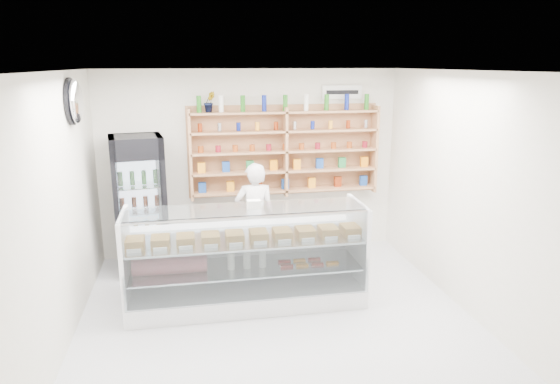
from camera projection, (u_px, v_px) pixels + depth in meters
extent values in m
plane|color=silver|center=(281.00, 329.00, 5.55)|extent=(5.00, 5.00, 0.00)
plane|color=white|center=(281.00, 71.00, 4.85)|extent=(5.00, 5.00, 0.00)
plane|color=beige|center=(251.00, 163.00, 7.58)|extent=(4.50, 0.00, 4.50)
plane|color=beige|center=(362.00, 332.00, 2.82)|extent=(4.50, 0.00, 4.50)
plane|color=beige|center=(52.00, 221.00, 4.81)|extent=(0.00, 5.00, 5.00)
plane|color=beige|center=(478.00, 199.00, 5.60)|extent=(0.00, 5.00, 5.00)
cube|color=white|center=(247.00, 295.00, 6.13)|extent=(2.84, 0.81, 0.24)
cube|color=white|center=(243.00, 252.00, 6.38)|extent=(2.84, 0.05, 0.60)
cube|color=silver|center=(247.00, 267.00, 6.04)|extent=(2.73, 0.71, 0.02)
cube|color=silver|center=(246.00, 240.00, 5.95)|extent=(2.79, 0.74, 0.02)
cube|color=silver|center=(250.00, 260.00, 5.60)|extent=(2.79, 0.12, 0.99)
cube|color=silver|center=(246.00, 209.00, 5.80)|extent=(2.79, 0.56, 0.01)
imported|color=silver|center=(255.00, 217.00, 7.04)|extent=(0.58, 0.40, 1.55)
cube|color=black|center=(140.00, 204.00, 6.96)|extent=(0.79, 0.77, 1.93)
cube|color=#320436|center=(129.00, 150.00, 6.45)|extent=(0.68, 0.13, 0.27)
cube|color=silver|center=(134.00, 217.00, 6.66)|extent=(0.58, 0.10, 1.52)
cube|color=tan|center=(191.00, 155.00, 7.22)|extent=(0.04, 0.28, 1.33)
cube|color=tan|center=(285.00, 152.00, 7.47)|extent=(0.04, 0.28, 1.33)
cube|color=tan|center=(374.00, 149.00, 7.72)|extent=(0.04, 0.28, 1.33)
cube|color=tan|center=(285.00, 190.00, 7.62)|extent=(2.80, 0.28, 0.03)
cube|color=tan|center=(285.00, 171.00, 7.54)|extent=(2.80, 0.28, 0.03)
cube|color=tan|center=(285.00, 151.00, 7.47)|extent=(2.80, 0.28, 0.03)
cube|color=tan|center=(285.00, 131.00, 7.39)|extent=(2.80, 0.28, 0.03)
cube|color=tan|center=(285.00, 112.00, 7.32)|extent=(2.80, 0.28, 0.03)
imported|color=#1E6626|center=(209.00, 102.00, 7.09)|extent=(0.19, 0.17, 0.30)
ellipsoid|color=silver|center=(76.00, 102.00, 5.70)|extent=(0.15, 0.50, 0.50)
cube|color=white|center=(342.00, 92.00, 7.54)|extent=(0.62, 0.03, 0.20)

